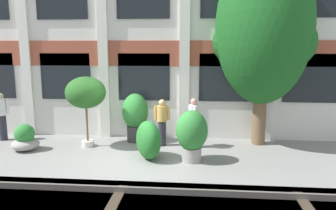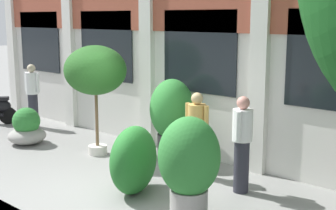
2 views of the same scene
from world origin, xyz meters
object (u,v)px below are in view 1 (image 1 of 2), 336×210
at_px(potted_plant_glazed_jar, 135,115).
at_px(potted_plant_terracotta_small, 86,93).
at_px(potted_plant_wide_bowl, 25,139).
at_px(broadleaf_tree, 264,29).
at_px(resident_watching_tracks, 2,115).
at_px(resident_near_plants, 194,121).
at_px(resident_by_doorway, 162,121).
at_px(potted_plant_stone_basin, 192,133).
at_px(topiary_hedge, 148,140).

distance_m(potted_plant_glazed_jar, potted_plant_terracotta_small, 1.88).
distance_m(potted_plant_glazed_jar, potted_plant_wide_bowl, 3.70).
bearing_deg(potted_plant_wide_bowl, potted_plant_terracotta_small, 16.66).
bearing_deg(potted_plant_terracotta_small, broadleaf_tree, 8.09).
xyz_separation_m(resident_watching_tracks, resident_near_plants, (6.86, -0.27, -0.03)).
relative_size(resident_by_doorway, resident_near_plants, 0.96).
xyz_separation_m(potted_plant_stone_basin, resident_near_plants, (0.04, 1.35, 0.05)).
height_order(resident_watching_tracks, resident_near_plants, resident_watching_tracks).
bearing_deg(resident_by_doorway, broadleaf_tree, 98.98).
xyz_separation_m(broadleaf_tree, potted_plant_terracotta_small, (-5.81, -0.83, -2.09)).
relative_size(potted_plant_wide_bowl, resident_by_doorway, 0.55).
xyz_separation_m(potted_plant_stone_basin, topiary_hedge, (-1.30, 0.10, -0.26)).
xyz_separation_m(potted_plant_terracotta_small, resident_by_doorway, (2.50, 0.32, -0.96)).
bearing_deg(resident_watching_tracks, potted_plant_stone_basin, 64.80).
distance_m(potted_plant_wide_bowl, resident_near_plants, 5.55).
distance_m(potted_plant_glazed_jar, resident_watching_tracks, 4.80).
bearing_deg(broadleaf_tree, potted_plant_glazed_jar, -179.06).
relative_size(potted_plant_stone_basin, potted_plant_glazed_jar, 0.89).
xyz_separation_m(potted_plant_wide_bowl, resident_watching_tracks, (-1.39, 1.05, 0.56)).
bearing_deg(resident_by_doorway, potted_plant_glazed_jar, -112.93).
bearing_deg(potted_plant_glazed_jar, resident_near_plants, -14.59).
bearing_deg(topiary_hedge, potted_plant_glazed_jar, 112.26).
distance_m(potted_plant_stone_basin, resident_by_doorway, 1.78).
relative_size(broadleaf_tree, resident_watching_tracks, 3.85).
relative_size(broadleaf_tree, potted_plant_stone_basin, 4.32).
distance_m(broadleaf_tree, potted_plant_stone_basin, 4.30).
bearing_deg(potted_plant_wide_bowl, topiary_hedge, -6.41).
relative_size(potted_plant_glazed_jar, resident_near_plants, 1.03).
xyz_separation_m(broadleaf_tree, resident_near_plants, (-2.25, -0.61, -3.01)).
bearing_deg(resident_near_plants, potted_plant_glazed_jar, -29.39).
bearing_deg(potted_plant_glazed_jar, potted_plant_wide_bowl, -158.73).
bearing_deg(potted_plant_terracotta_small, potted_plant_glazed_jar, 26.73).
relative_size(broadleaf_tree, resident_by_doorway, 4.13).
height_order(potted_plant_stone_basin, resident_near_plants, resident_near_plants).
relative_size(potted_plant_glazed_jar, resident_by_doorway, 1.07).
height_order(broadleaf_tree, potted_plant_glazed_jar, broadleaf_tree).
xyz_separation_m(potted_plant_stone_basin, potted_plant_glazed_jar, (-2.03, 1.89, 0.12)).
bearing_deg(broadleaf_tree, resident_watching_tracks, -177.85).
bearing_deg(potted_plant_terracotta_small, resident_near_plants, 3.50).
bearing_deg(potted_plant_stone_basin, potted_plant_terracotta_small, 162.17).
bearing_deg(potted_plant_wide_bowl, resident_by_doorway, 11.47).
relative_size(potted_plant_stone_basin, topiary_hedge, 1.25).
relative_size(potted_plant_wide_bowl, resident_watching_tracks, 0.51).
relative_size(potted_plant_wide_bowl, potted_plant_terracotta_small, 0.37).
height_order(broadleaf_tree, resident_by_doorway, broadleaf_tree).
distance_m(potted_plant_wide_bowl, topiary_hedge, 4.17).
distance_m(broadleaf_tree, topiary_hedge, 5.23).
height_order(potted_plant_terracotta_small, resident_by_doorway, potted_plant_terracotta_small).
xyz_separation_m(potted_plant_glazed_jar, resident_near_plants, (2.07, -0.54, -0.07)).
relative_size(broadleaf_tree, potted_plant_wide_bowl, 7.49).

